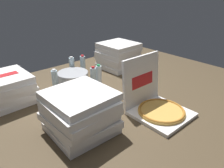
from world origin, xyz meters
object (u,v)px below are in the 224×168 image
Objects in this scene: water_bottle_1 at (72,67)px; water_bottle_2 at (93,78)px; pizza_stack_center_far at (118,55)px; pizza_stack_center_near at (6,89)px; water_bottle_0 at (55,81)px; ice_bucket at (73,78)px; water_bottle_3 at (83,65)px; open_pizza_box at (155,103)px; pizza_stack_left_mid at (80,113)px; water_bottle_4 at (99,76)px.

water_bottle_2 is at bearing -91.15° from water_bottle_1.
water_bottle_1 is at bearing 168.33° from pizza_stack_center_far.
pizza_stack_center_near is 0.43m from water_bottle_0.
pizza_stack_center_far reaches higher than water_bottle_0.
pizza_stack_center_near is at bearing 175.94° from ice_bucket.
water_bottle_0 reaches higher than ice_bucket.
pizza_stack_center_near reaches higher than water_bottle_2.
ice_bucket is 0.28m from water_bottle_3.
pizza_stack_center_near is at bearing -179.32° from pizza_stack_center_far.
open_pizza_box is 1.10m from pizza_stack_center_far.
pizza_stack_left_mid is at bearing -133.95° from water_bottle_2.
ice_bucket is 1.38× the size of water_bottle_0.
water_bottle_0 is 0.37m from water_bottle_2.
water_bottle_2 is (0.32, -0.19, 0.00)m from water_bottle_0.
water_bottle_4 is at bearing -99.26° from water_bottle_3.
water_bottle_0 is at bearing -173.67° from pizza_stack_center_far.
water_bottle_3 is (0.62, 0.88, -0.04)m from pizza_stack_left_mid.
water_bottle_0 is at bearing -11.66° from pizza_stack_center_near.
water_bottle_3 is at bearing 54.96° from pizza_stack_left_mid.
water_bottle_1 is at bearing 94.95° from open_pizza_box.
open_pizza_box reaches higher than water_bottle_3.
pizza_stack_left_mid is 1.97× the size of water_bottle_1.
open_pizza_box is 0.62m from pizza_stack_left_mid.
pizza_stack_center_near is at bearing 131.12° from open_pizza_box.
water_bottle_4 is at bearing 42.54° from pizza_stack_left_mid.
water_bottle_3 is (-0.47, 0.09, -0.04)m from pizza_stack_center_far.
water_bottle_0 is at bearing 76.25° from pizza_stack_left_mid.
water_bottle_3 is at bearing -13.37° from water_bottle_1.
water_bottle_3 is (0.03, 1.07, 0.02)m from open_pizza_box.
ice_bucket is 0.23m from water_bottle_0.
pizza_stack_center_far is 1.96× the size of water_bottle_0.
pizza_stack_left_mid is 0.70m from water_bottle_2.
water_bottle_2 is (-0.60, -0.29, -0.04)m from pizza_stack_center_far.
pizza_stack_left_mid is at bearing -143.90° from pizza_stack_center_far.
water_bottle_2 is 0.07m from water_bottle_4.
pizza_stack_center_far is at bearing 36.10° from pizza_stack_left_mid.
open_pizza_box is 1.02× the size of pizza_stack_left_mid.
pizza_stack_left_mid is at bearing -103.75° from water_bottle_0.
ice_bucket is 0.28m from water_bottle_4.
open_pizza_box is 1.46× the size of ice_bucket.
water_bottle_2 is (0.49, 0.50, -0.04)m from pizza_stack_left_mid.
water_bottle_2 is at bearing 98.54° from open_pizza_box.
water_bottle_1 is (0.49, 0.91, -0.04)m from pizza_stack_left_mid.
open_pizza_box reaches higher than water_bottle_1.
pizza_stack_center_far is at bearing 6.33° from water_bottle_0.
water_bottle_4 is (-0.53, -0.28, -0.04)m from pizza_stack_center_far.
pizza_stack_center_near is at bearing 168.34° from water_bottle_0.
open_pizza_box is 1.02× the size of pizza_stack_center_far.
water_bottle_4 is at bearing -24.34° from water_bottle_0.
ice_bucket is at bearing -146.38° from water_bottle_3.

